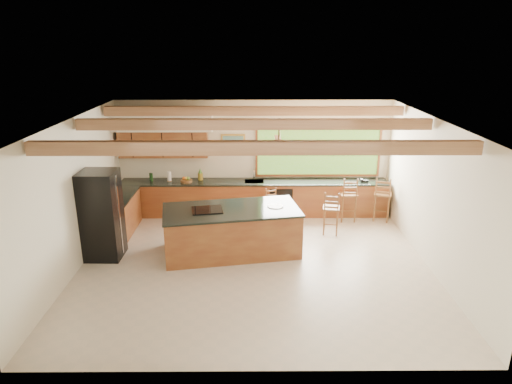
{
  "coord_description": "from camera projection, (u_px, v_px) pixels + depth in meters",
  "views": [
    {
      "loc": [
        -0.03,
        -8.57,
        4.46
      ],
      "look_at": [
        0.04,
        0.8,
        1.33
      ],
      "focal_mm": 32.0,
      "sensor_mm": 36.0,
      "label": 1
    }
  ],
  "objects": [
    {
      "name": "ground",
      "position": [
        255.0,
        264.0,
        9.55
      ],
      "size": [
        7.2,
        7.2,
        0.0
      ],
      "primitive_type": "plane",
      "color": "beige",
      "rests_on": "ground"
    },
    {
      "name": "bar_stool_d",
      "position": [
        384.0,
        195.0,
        11.61
      ],
      "size": [
        0.54,
        0.54,
        1.19
      ],
      "rotation": [
        0.0,
        0.0,
        -0.34
      ],
      "color": "brown",
      "rests_on": "ground"
    },
    {
      "name": "bar_stool_a",
      "position": [
        269.0,
        201.0,
        11.65
      ],
      "size": [
        0.42,
        0.42,
        0.93
      ],
      "rotation": [
        0.0,
        0.0,
        0.32
      ],
      "color": "brown",
      "rests_on": "ground"
    },
    {
      "name": "bar_stool_c",
      "position": [
        332.0,
        209.0,
        10.82
      ],
      "size": [
        0.45,
        0.45,
        1.08
      ],
      "rotation": [
        0.0,
        0.0,
        -0.19
      ],
      "color": "brown",
      "rests_on": "ground"
    },
    {
      "name": "island",
      "position": [
        232.0,
        230.0,
        9.95
      ],
      "size": [
        3.1,
        1.85,
        1.03
      ],
      "rotation": [
        0.0,
        0.0,
        0.17
      ],
      "color": "brown",
      "rests_on": "ground"
    },
    {
      "name": "counter_run",
      "position": [
        223.0,
        203.0,
        11.78
      ],
      "size": [
        7.12,
        3.1,
        1.24
      ],
      "color": "brown",
      "rests_on": "ground"
    },
    {
      "name": "refrigerator",
      "position": [
        102.0,
        215.0,
        9.6
      ],
      "size": [
        0.76,
        0.74,
        1.91
      ],
      "rotation": [
        0.0,
        0.0,
        -0.03
      ],
      "color": "black",
      "rests_on": "ground"
    },
    {
      "name": "room_shell",
      "position": [
        246.0,
        154.0,
        9.46
      ],
      "size": [
        7.27,
        6.54,
        3.02
      ],
      "color": "beige",
      "rests_on": "ground"
    },
    {
      "name": "bar_stool_b",
      "position": [
        349.0,
        195.0,
        11.6
      ],
      "size": [
        0.43,
        0.43,
        1.18
      ],
      "rotation": [
        0.0,
        0.0,
        0.02
      ],
      "color": "brown",
      "rests_on": "ground"
    }
  ]
}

